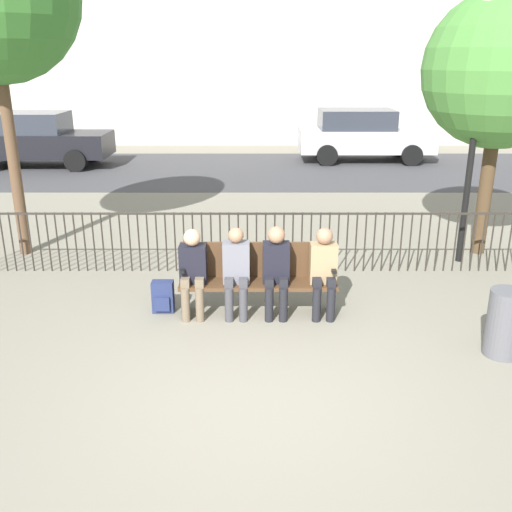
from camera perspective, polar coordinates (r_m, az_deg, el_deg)
The scene contains 14 objects.
ground_plane at distance 5.80m, azimuth 0.08°, elevation -14.01°, with size 80.00×80.00×0.00m, color gray.
park_bench at distance 7.40m, azimuth -0.00°, elevation -1.97°, with size 2.02×0.45×0.92m.
seated_person_0 at distance 7.26m, azimuth -6.55°, elevation -1.23°, with size 0.34×0.39×1.16m.
seated_person_1 at distance 7.22m, azimuth -2.21°, elevation -1.20°, with size 0.34×0.39×1.18m.
seated_person_2 at distance 7.22m, azimuth 1.81°, elevation -1.07°, with size 0.34×0.39×1.19m.
seated_person_3 at distance 7.27m, azimuth 6.56°, elevation -1.16°, with size 0.34×0.39×1.18m.
backpack at distance 7.59m, azimuth -9.50°, elevation -4.08°, with size 0.28×0.21×0.42m.
fence_railing at distance 8.79m, azimuth -0.15°, elevation 1.92°, with size 9.01×0.03×0.95m.
tree_0 at distance 10.06m, azimuth 23.12°, elevation 16.70°, with size 2.44×2.44×4.22m.
lamp_post at distance 9.48m, azimuth 21.20°, elevation 15.09°, with size 0.28×0.28×4.14m.
street_surface at distance 17.15m, azimuth -0.14°, elevation 8.62°, with size 24.00×6.00×0.01m.
parked_car_0 at distance 18.81m, azimuth -21.37°, elevation 10.87°, with size 4.20×1.94×1.62m.
parked_car_1 at distance 18.85m, azimuth 10.38°, elevation 11.87°, with size 4.20×1.94×1.62m.
trash_bin at distance 6.95m, azimuth 23.43°, elevation -6.15°, with size 0.40×0.40×0.77m.
Camera 1 is at (-0.03, -4.85, 3.19)m, focal length 40.00 mm.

